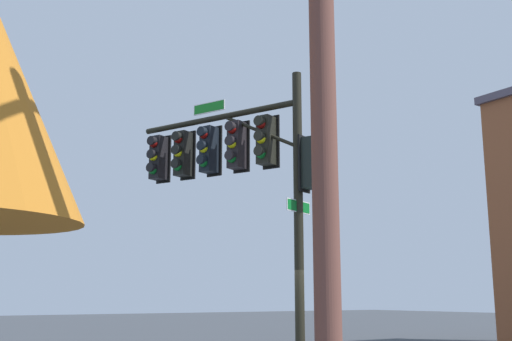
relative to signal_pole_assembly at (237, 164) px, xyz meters
The scene contains 2 objects.
signal_pole_assembly is the anchor object (origin of this frame).
utility_pole 7.86m from the signal_pole_assembly, 154.70° to the left, with size 1.71×0.80×8.92m.
Camera 1 is at (-10.54, 8.11, 1.96)m, focal length 44.41 mm.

